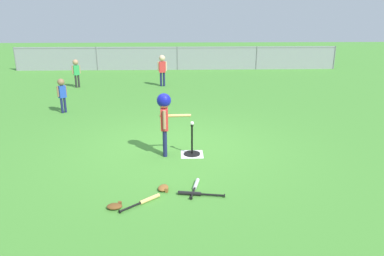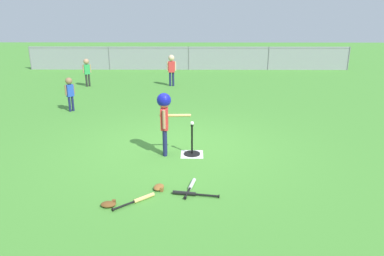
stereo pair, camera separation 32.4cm
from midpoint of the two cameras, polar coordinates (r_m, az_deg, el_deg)
name	(u,v)px [view 1 (the left image)]	position (r m, az deg, el deg)	size (l,w,h in m)	color
ground_plane	(178,147)	(7.47, -3.55, -3.09)	(60.00, 60.00, 0.00)	#478C33
home_plate	(192,154)	(7.07, -1.31, -4.23)	(0.44, 0.44, 0.01)	white
batting_tee	(192,150)	(7.04, -1.32, -3.56)	(0.32, 0.32, 0.61)	black
baseball_on_tee	(192,123)	(6.86, -1.35, 0.76)	(0.07, 0.07, 0.07)	white
batter_child	(165,112)	(6.79, -5.79, 2.59)	(0.65, 0.35, 1.24)	#191E4C
fielder_deep_left	(162,66)	(13.89, -5.48, 9.82)	(0.35, 0.24, 1.20)	#191E4C
fielder_deep_center	(62,91)	(10.64, -20.95, 5.56)	(0.22, 0.22, 0.97)	#191E4C
fielder_deep_right	(76,69)	(14.31, -18.69, 8.86)	(0.28, 0.22, 1.06)	#262626
spare_bat_silver	(196,186)	(5.77, -1.06, -9.24)	(0.19, 0.64, 0.06)	silver
spare_bat_wood	(146,201)	(5.41, -9.16, -11.42)	(0.56, 0.51, 0.06)	#DBB266
spare_bat_black	(194,194)	(5.53, -1.32, -10.48)	(0.72, 0.18, 0.06)	black
glove_by_plate	(163,188)	(5.72, -6.24, -9.54)	(0.20, 0.25, 0.07)	brown
glove_near_bats	(115,206)	(5.35, -14.01, -12.08)	(0.22, 0.17, 0.07)	brown
outfield_fence	(177,57)	(18.18, -2.87, 11.21)	(16.06, 0.06, 1.15)	slate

